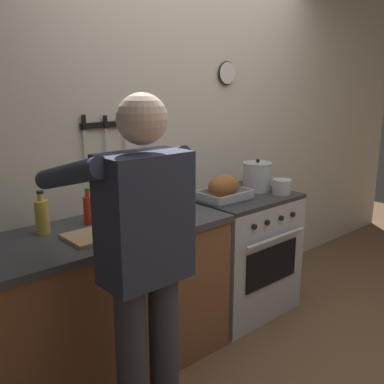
{
  "coord_description": "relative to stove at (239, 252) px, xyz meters",
  "views": [
    {
      "loc": [
        -2.1,
        -1.1,
        1.7
      ],
      "look_at": [
        -0.37,
        0.85,
        1.04
      ],
      "focal_mm": 41.18,
      "sensor_mm": 36.0,
      "label": 1
    }
  ],
  "objects": [
    {
      "name": "bottle_dish_soap",
      "position": [
        -0.55,
        0.13,
        0.55
      ],
      "size": [
        0.07,
        0.07,
        0.24
      ],
      "color": "#338CCC",
      "rests_on": "counter_block"
    },
    {
      "name": "saucepan",
      "position": [
        0.24,
        -0.19,
        0.5
      ],
      "size": [
        0.14,
        0.14,
        0.11
      ],
      "color": "#B7B7BC",
      "rests_on": "stove"
    },
    {
      "name": "stove",
      "position": [
        0.0,
        0.0,
        0.0
      ],
      "size": [
        0.76,
        0.67,
        0.9
      ],
      "color": "#BCBCC1",
      "rests_on": "ground"
    },
    {
      "name": "stock_pot",
      "position": [
        0.19,
        0.01,
        0.56
      ],
      "size": [
        0.22,
        0.22,
        0.24
      ],
      "color": "#B7B7BC",
      "rests_on": "stove"
    },
    {
      "name": "wall_back",
      "position": [
        -0.22,
        0.36,
        0.85
      ],
      "size": [
        6.0,
        0.13,
        2.6
      ],
      "color": "beige",
      "rests_on": "ground"
    },
    {
      "name": "counter_block",
      "position": [
        -1.43,
        0.0,
        0.01
      ],
      "size": [
        2.03,
        0.65,
        0.9
      ],
      "color": "brown",
      "rests_on": "ground"
    },
    {
      "name": "bottle_hot_sauce",
      "position": [
        -1.16,
        0.12,
        0.54
      ],
      "size": [
        0.05,
        0.05,
        0.21
      ],
      "color": "red",
      "rests_on": "counter_block"
    },
    {
      "name": "bottle_soy_sauce",
      "position": [
        -1.01,
        0.12,
        0.53
      ],
      "size": [
        0.05,
        0.05,
        0.19
      ],
      "color": "black",
      "rests_on": "counter_block"
    },
    {
      "name": "roasting_pan",
      "position": [
        -0.19,
        -0.02,
        0.53
      ],
      "size": [
        0.35,
        0.26,
        0.18
      ],
      "color": "#B7B7BC",
      "rests_on": "stove"
    },
    {
      "name": "cutting_board",
      "position": [
        -1.22,
        -0.1,
        0.46
      ],
      "size": [
        0.36,
        0.24,
        0.02
      ],
      "primitive_type": "cube",
      "color": "tan",
      "rests_on": "counter_block"
    },
    {
      "name": "person_cook",
      "position": [
        -1.29,
        -0.61,
        0.5
      ],
      "size": [
        0.51,
        0.63,
        1.66
      ],
      "rotation": [
        0.0,
        0.0,
        1.5
      ],
      "color": "#383842",
      "rests_on": "ground"
    },
    {
      "name": "ground_plane",
      "position": [
        -0.22,
        -0.99,
        -0.45
      ],
      "size": [
        8.0,
        8.0,
        0.0
      ],
      "primitive_type": "plane",
      "color": "brown"
    },
    {
      "name": "bottle_cooking_oil",
      "position": [
        -1.42,
        0.14,
        0.55
      ],
      "size": [
        0.08,
        0.08,
        0.24
      ],
      "color": "gold",
      "rests_on": "counter_block"
    }
  ]
}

